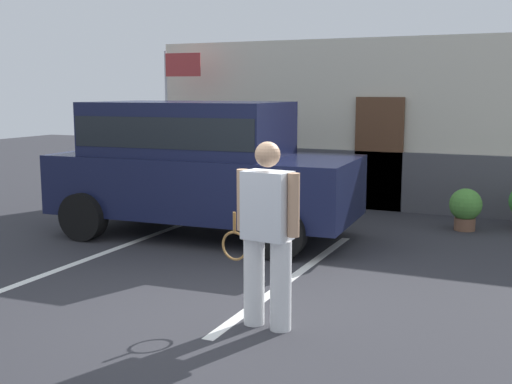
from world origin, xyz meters
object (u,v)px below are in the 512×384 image
(tennis_player_man, at_px, (267,233))
(parked_suv, at_px, (198,162))
(potted_plant_by_porch, at_px, (466,207))
(flag_pole, at_px, (174,98))

(tennis_player_man, bearing_deg, parked_suv, -44.65)
(parked_suv, bearing_deg, tennis_player_man, -54.54)
(parked_suv, relative_size, tennis_player_man, 2.66)
(parked_suv, bearing_deg, potted_plant_by_porch, 25.79)
(potted_plant_by_porch, xyz_separation_m, flag_pole, (-5.70, 0.53, 1.70))
(parked_suv, distance_m, flag_pole, 3.37)
(flag_pole, bearing_deg, parked_suv, -52.56)
(parked_suv, height_order, flag_pole, flag_pole)
(potted_plant_by_porch, height_order, flag_pole, flag_pole)
(parked_suv, xyz_separation_m, tennis_player_man, (2.51, -3.16, -0.24))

